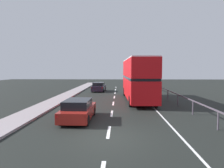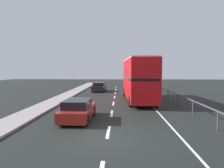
% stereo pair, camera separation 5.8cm
% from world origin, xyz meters
% --- Properties ---
extents(ground_plane, '(73.18, 120.00, 0.10)m').
position_xyz_m(ground_plane, '(0.00, 0.00, -0.05)').
color(ground_plane, black).
extents(lane_paint_markings, '(3.73, 46.00, 0.01)m').
position_xyz_m(lane_paint_markings, '(2.19, 8.49, 0.00)').
color(lane_paint_markings, silver).
rests_on(lane_paint_markings, ground).
extents(bridge_side_railing, '(0.10, 42.00, 1.07)m').
position_xyz_m(bridge_side_railing, '(5.97, 9.00, 0.88)').
color(bridge_side_railing, '#4E4550').
rests_on(bridge_side_railing, ground).
extents(double_decker_bus_red, '(2.89, 10.85, 4.45)m').
position_xyz_m(double_decker_bus_red, '(2.56, 12.05, 2.38)').
color(double_decker_bus_red, red).
rests_on(double_decker_bus_red, ground).
extents(hatchback_car_near, '(1.87, 4.29, 1.36)m').
position_xyz_m(hatchback_car_near, '(-2.14, 3.41, 0.66)').
color(hatchback_car_near, maroon).
rests_on(hatchback_car_near, ground).
extents(sedan_car_ahead, '(1.95, 4.10, 1.39)m').
position_xyz_m(sedan_car_ahead, '(-2.50, 20.98, 0.67)').
color(sedan_car_ahead, '#241C2D').
rests_on(sedan_car_ahead, ground).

